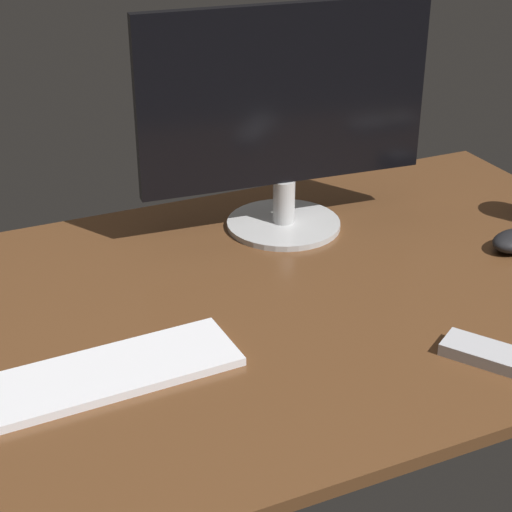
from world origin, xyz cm
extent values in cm
cube|color=brown|center=(0.00, 0.00, 1.00)|extent=(140.00, 84.00, 2.00)
cylinder|color=#BABABA|center=(13.78, 22.62, 2.53)|extent=(21.22, 21.22, 1.07)
cylinder|color=#BABABA|center=(13.78, 22.62, 7.16)|extent=(4.09, 4.09, 8.19)
cube|color=black|center=(13.78, 22.62, 27.09)|extent=(53.20, 6.42, 31.65)
cube|color=white|center=(-30.03, -10.71, 2.62)|extent=(38.29, 13.37, 1.24)
camera|label=1|loc=(-49.85, -105.29, 69.49)|focal=59.16mm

